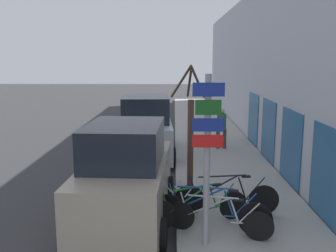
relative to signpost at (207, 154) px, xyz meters
The scene contains 12 objects.
ground_plane 7.72m from the signpost, 101.97° to the left, with size 80.00×80.00×0.00m, color #333335.
sidewalk_curb 10.33m from the signpost, 84.07° to the left, with size 3.20×32.00×0.15m.
building_facade 10.49m from the signpost, 74.41° to the left, with size 0.23×32.00×6.50m.
signpost is the anchor object (origin of this frame).
bicycle_0 1.50m from the signpost, 53.42° to the left, with size 2.09×0.75×0.83m.
bicycle_1 1.49m from the signpost, 74.73° to the left, with size 2.40×0.72×0.96m.
bicycle_2 1.64m from the signpost, 95.38° to the left, with size 2.16×0.87×0.89m.
bicycle_3 2.04m from the signpost, 67.06° to the left, with size 2.37×0.44×0.95m.
parked_car_0 2.28m from the signpost, 142.75° to the left, with size 2.10×4.21×2.28m.
parked_car_1 7.18m from the signpost, 103.36° to the left, with size 2.23×4.29×2.31m.
pedestrian_near 7.92m from the signpost, 80.84° to the left, with size 0.42×0.35×1.60m.
street_tree 3.38m from the signpost, 92.85° to the left, with size 1.02×1.20×3.34m.
Camera 1 is at (0.94, -2.77, 3.66)m, focal length 40.00 mm.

